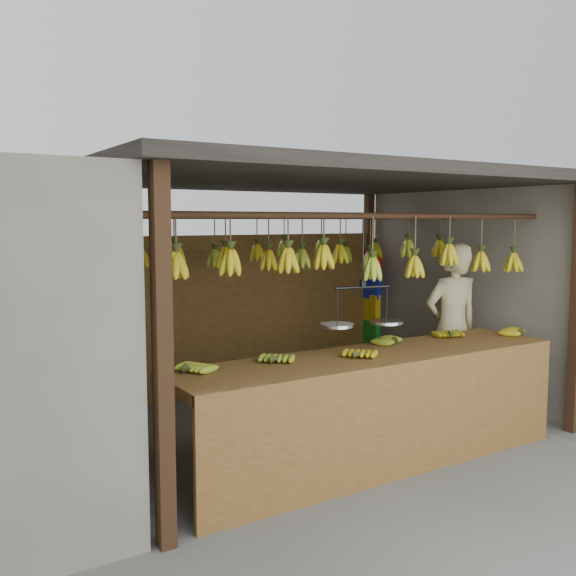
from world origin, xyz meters
TOP-DOWN VIEW (x-y plane):
  - ground at (0.00, 0.00)m, footprint 80.00×80.00m
  - stall at (0.00, 0.33)m, footprint 4.30×3.30m
  - neighbor_right at (3.60, 0.00)m, footprint 3.00×3.00m
  - counter at (-0.09, -1.23)m, footprint 3.54×0.78m
  - hanging_bananas at (-0.00, -0.00)m, footprint 3.59×2.26m
  - balance_scale at (-0.11, -1.00)m, footprint 0.70×0.35m
  - vendor at (1.53, -0.42)m, footprint 0.69×0.50m
  - bag_bundles at (1.94, 1.35)m, footprint 0.08×0.26m

SIDE VIEW (x-z plane):
  - ground at x=0.00m, z-range 0.00..0.00m
  - counter at x=-0.09m, z-range 0.22..1.18m
  - vendor at x=1.53m, z-range 0.00..1.74m
  - bag_bundles at x=1.94m, z-range 0.35..1.59m
  - neighbor_right at x=3.60m, z-range 0.00..2.30m
  - balance_scale at x=-0.11m, z-range 0.74..1.62m
  - hanging_bananas at x=0.00m, z-range 1.42..1.82m
  - stall at x=0.00m, z-range 0.77..3.17m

